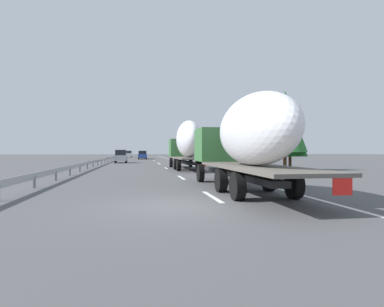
{
  "coord_description": "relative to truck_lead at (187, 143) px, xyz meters",
  "views": [
    {
      "loc": [
        -10.37,
        1.05,
        1.8
      ],
      "look_at": [
        19.63,
        -3.92,
        1.56
      ],
      "focal_mm": 30.27,
      "sensor_mm": 36.0,
      "label": 1
    }
  ],
  "objects": [
    {
      "name": "ground_plane",
      "position": [
        19.19,
        3.6,
        -2.58
      ],
      "size": [
        260.0,
        260.0,
        0.0
      ],
      "primitive_type": "plane",
      "color": "#4C4C4F"
    },
    {
      "name": "lane_stripe_0",
      "position": [
        -18.81,
        1.8,
        -2.57
      ],
      "size": [
        3.2,
        0.2,
        0.01
      ],
      "primitive_type": "cube",
      "color": "white",
      "rests_on": "ground_plane"
    },
    {
      "name": "lane_stripe_1",
      "position": [
        -9.57,
        1.8,
        -2.57
      ],
      "size": [
        3.2,
        0.2,
        0.01
      ],
      "primitive_type": "cube",
      "color": "white",
      "rests_on": "ground_plane"
    },
    {
      "name": "lane_stripe_2",
      "position": [
        2.55,
        1.8,
        -2.57
      ],
      "size": [
        3.2,
        0.2,
        0.01
      ],
      "primitive_type": "cube",
      "color": "white",
      "rests_on": "ground_plane"
    },
    {
      "name": "lane_stripe_3",
      "position": [
        13.49,
        1.8,
        -2.57
      ],
      "size": [
        3.2,
        0.2,
        0.01
      ],
      "primitive_type": "cube",
      "color": "white",
      "rests_on": "ground_plane"
    },
    {
      "name": "lane_stripe_4",
      "position": [
        16.49,
        1.8,
        -2.57
      ],
      "size": [
        3.2,
        0.2,
        0.01
      ],
      "primitive_type": "cube",
      "color": "white",
      "rests_on": "ground_plane"
    },
    {
      "name": "lane_stripe_5",
      "position": [
        29.59,
        1.8,
        -2.57
      ],
      "size": [
        3.2,
        0.2,
        0.01
      ],
      "primitive_type": "cube",
      "color": "white",
      "rests_on": "ground_plane"
    },
    {
      "name": "lane_stripe_6",
      "position": [
        44.43,
        1.8,
        -2.57
      ],
      "size": [
        3.2,
        0.2,
        0.01
      ],
      "primitive_type": "cube",
      "color": "white",
      "rests_on": "ground_plane"
    },
    {
      "name": "lane_stripe_7",
      "position": [
        44.71,
        1.8,
        -2.57
      ],
      "size": [
        3.2,
        0.2,
        0.01
      ],
      "primitive_type": "cube",
      "color": "white",
      "rests_on": "ground_plane"
    },
    {
      "name": "lane_stripe_8",
      "position": [
        55.6,
        1.8,
        -2.57
      ],
      "size": [
        3.2,
        0.2,
        0.01
      ],
      "primitive_type": "cube",
      "color": "white",
      "rests_on": "ground_plane"
    },
    {
      "name": "lane_stripe_9",
      "position": [
        72.27,
        1.8,
        -2.57
      ],
      "size": [
        3.2,
        0.2,
        0.01
      ],
      "primitive_type": "cube",
      "color": "white",
      "rests_on": "ground_plane"
    },
    {
      "name": "edge_line_right",
      "position": [
        24.19,
        -1.9,
        -2.57
      ],
      "size": [
        110.0,
        0.2,
        0.01
      ],
      "primitive_type": "cube",
      "color": "white",
      "rests_on": "ground_plane"
    },
    {
      "name": "truck_lead",
      "position": [
        0.0,
        0.0,
        0.0
      ],
      "size": [
        12.51,
        2.55,
        4.65
      ],
      "color": "#387038",
      "rests_on": "ground_plane"
    },
    {
      "name": "truck_trailing",
      "position": [
        -17.4,
        -0.0,
        -0.21
      ],
      "size": [
        13.16,
        2.55,
        4.11
      ],
      "color": "#387038",
      "rests_on": "ground_plane"
    },
    {
      "name": "car_white_van",
      "position": [
        63.03,
        7.42,
        -1.64
      ],
      "size": [
        4.71,
        1.86,
        1.87
      ],
      "color": "white",
      "rests_on": "ground_plane"
    },
    {
      "name": "car_blue_sedan",
      "position": [
        39.9,
        3.81,
        -1.65
      ],
      "size": [
        4.49,
        1.9,
        1.84
      ],
      "color": "#28479E",
      "rests_on": "ground_plane"
    },
    {
      "name": "car_yellow_coupe",
      "position": [
        47.99,
        3.76,
        -1.65
      ],
      "size": [
        4.7,
        1.8,
        1.83
      ],
      "color": "gold",
      "rests_on": "ground_plane"
    },
    {
      "name": "car_silver_hatch",
      "position": [
        18.81,
        7.27,
        -1.61
      ],
      "size": [
        4.08,
        1.77,
        1.96
      ],
      "color": "#ADB2B7",
      "rests_on": "ground_plane"
    },
    {
      "name": "road_sign",
      "position": [
        18.97,
        -3.1,
        -0.4
      ],
      "size": [
        0.1,
        0.9,
        3.15
      ],
      "color": "gray",
      "rests_on": "ground_plane"
    },
    {
      "name": "tree_0",
      "position": [
        -3.32,
        -8.62,
        1.93
      ],
      "size": [
        3.97,
        3.97,
        7.33
      ],
      "color": "#472D19",
      "rests_on": "ground_plane"
    },
    {
      "name": "tree_1",
      "position": [
        -2.42,
        -9.56,
        1.03
      ],
      "size": [
        3.22,
        3.22,
        5.95
      ],
      "color": "#472D19",
      "rests_on": "ground_plane"
    },
    {
      "name": "tree_2",
      "position": [
        52.35,
        -6.99,
        1.21
      ],
      "size": [
        3.3,
        3.3,
        6.35
      ],
      "color": "#472D19",
      "rests_on": "ground_plane"
    },
    {
      "name": "tree_3",
      "position": [
        14.25,
        -8.21,
        1.88
      ],
      "size": [
        3.39,
        3.39,
        7.23
      ],
      "color": "#472D19",
      "rests_on": "ground_plane"
    },
    {
      "name": "tree_4",
      "position": [
        10.87,
        -7.04,
        0.77
      ],
      "size": [
        3.02,
        3.02,
        5.34
      ],
      "color": "#472D19",
      "rests_on": "ground_plane"
    },
    {
      "name": "guardrail_median",
      "position": [
        22.19,
        9.6,
        -2.0
      ],
      "size": [
        94.0,
        0.1,
        0.76
      ],
      "color": "#9EA0A5",
      "rests_on": "ground_plane"
    }
  ]
}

